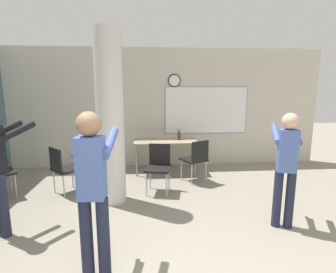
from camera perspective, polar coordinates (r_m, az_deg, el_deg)
The scene contains 9 objects.
wall_back at distance 6.34m, azimuth -2.43°, elevation 6.16°, with size 8.00×0.15×2.80m.
support_pillar at distance 4.32m, azimuth -12.48°, elevation 3.77°, with size 0.44×0.44×2.80m.
folding_table at distance 5.90m, azimuth -0.57°, elevation -1.37°, with size 1.41×0.68×0.72m.
bottle_on_table at distance 5.94m, azimuth 2.41°, elevation 0.15°, with size 0.07×0.07×0.24m.
chair_table_right at distance 5.31m, azimuth 6.09°, elevation -4.54°, with size 0.59×0.59×0.87m.
chair_table_front at distance 4.82m, azimuth -2.04°, elevation -6.11°, with size 0.52×0.52×0.87m.
chair_near_pillar at distance 5.05m, azimuth -21.81°, elevation -6.10°, with size 0.62×0.62×0.87m.
person_playing_side at distance 3.85m, azimuth 24.36°, elevation -4.94°, with size 0.48×0.66×1.58m.
person_playing_front at distance 2.67m, azimuth -16.06°, elevation -9.71°, with size 0.40×0.67×1.69m.
Camera 1 is at (-0.21, -1.26, 1.91)m, focal length 28.00 mm.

